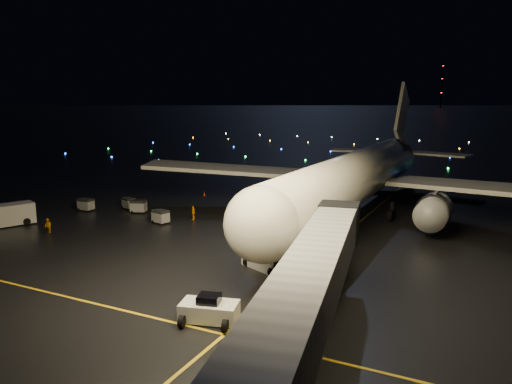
% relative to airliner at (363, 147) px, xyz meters
% --- Properties ---
extents(ground, '(2000.00, 2000.00, 0.00)m').
position_rel_airliner_xyz_m(ground, '(-10.94, 272.09, -8.87)').
color(ground, black).
rests_on(ground, ground).
extents(lane_centre, '(0.25, 80.00, 0.02)m').
position_rel_airliner_xyz_m(lane_centre, '(1.06, -12.91, -8.86)').
color(lane_centre, gold).
rests_on(lane_centre, ground).
extents(lane_cross, '(60.00, 0.25, 0.02)m').
position_rel_airliner_xyz_m(lane_cross, '(-15.94, -37.91, -8.86)').
color(lane_cross, gold).
rests_on(lane_cross, ground).
extents(airliner, '(62.89, 59.77, 17.75)m').
position_rel_airliner_xyz_m(airliner, '(0.00, 0.00, 0.00)').
color(airliner, white).
rests_on(airliner, ground).
extents(pushback_tug, '(4.34, 3.01, 1.88)m').
position_rel_airliner_xyz_m(pushback_tug, '(-0.94, -36.53, -7.93)').
color(pushback_tug, silver).
rests_on(pushback_tug, ground).
extents(belt_loader, '(7.31, 4.70, 3.46)m').
position_rel_airliner_xyz_m(belt_loader, '(-1.97, -25.14, -7.14)').
color(belt_loader, silver).
rests_on(belt_loader, ground).
extents(service_truck, '(4.97, 7.52, 2.66)m').
position_rel_airliner_xyz_m(service_truck, '(-36.32, -25.03, -7.55)').
color(service_truck, silver).
rests_on(service_truck, ground).
extents(crew_b, '(0.89, 0.75, 1.65)m').
position_rel_airliner_xyz_m(crew_b, '(-29.43, -25.26, -8.05)').
color(crew_b, '#FE9C00').
rests_on(crew_b, ground).
extents(crew_c, '(0.67, 1.13, 1.81)m').
position_rel_airliner_xyz_m(crew_c, '(-18.02, -12.69, -7.97)').
color(crew_c, '#FE9C00').
rests_on(crew_c, ground).
extents(safety_cone_0, '(0.51, 0.51, 0.48)m').
position_rel_airliner_xyz_m(safety_cone_0, '(-4.33, -10.71, -8.63)').
color(safety_cone_0, '#FF4D0F').
rests_on(safety_cone_0, ground).
extents(safety_cone_1, '(0.41, 0.41, 0.44)m').
position_rel_airliner_xyz_m(safety_cone_1, '(-6.07, -3.92, -8.65)').
color(safety_cone_1, '#FF4D0F').
rests_on(safety_cone_1, ground).
extents(safety_cone_2, '(0.57, 0.57, 0.52)m').
position_rel_airliner_xyz_m(safety_cone_2, '(-8.52, -6.02, -8.61)').
color(safety_cone_2, '#FF4D0F').
rests_on(safety_cone_2, ground).
extents(safety_cone_3, '(0.65, 0.65, 0.55)m').
position_rel_airliner_xyz_m(safety_cone_3, '(-25.45, 1.58, -8.60)').
color(safety_cone_3, '#FF4D0F').
rests_on(safety_cone_3, ground).
extents(radio_mast, '(1.80, 1.80, 64.00)m').
position_rel_airliner_xyz_m(radio_mast, '(-70.94, 712.09, 23.13)').
color(radio_mast, black).
rests_on(radio_mast, ground).
extents(taxiway_lights, '(164.00, 92.00, 0.36)m').
position_rel_airliner_xyz_m(taxiway_lights, '(-10.94, 78.09, -8.69)').
color(taxiway_lights, black).
rests_on(taxiway_lights, ground).
extents(baggage_cart_0, '(2.18, 1.74, 1.64)m').
position_rel_airliner_xyz_m(baggage_cart_0, '(-20.65, -15.98, -8.05)').
color(baggage_cart_0, gray).
rests_on(baggage_cart_0, ground).
extents(baggage_cart_1, '(2.31, 1.96, 1.67)m').
position_rel_airliner_xyz_m(baggage_cart_1, '(-26.86, -12.59, -8.04)').
color(baggage_cart_1, gray).
rests_on(baggage_cart_1, ground).
extents(baggage_cart_2, '(2.12, 1.80, 1.52)m').
position_rel_airliner_xyz_m(baggage_cart_2, '(-29.67, -11.29, -8.11)').
color(baggage_cart_2, gray).
rests_on(baggage_cart_2, ground).
extents(baggage_cart_3, '(1.97, 1.41, 1.64)m').
position_rel_airliner_xyz_m(baggage_cart_3, '(-34.06, -14.86, -8.05)').
color(baggage_cart_3, gray).
rests_on(baggage_cart_3, ground).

